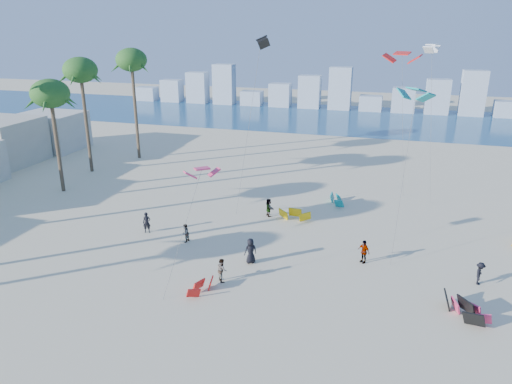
# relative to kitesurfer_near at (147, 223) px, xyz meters

# --- Properties ---
(ground) EXTENTS (220.00, 220.00, 0.00)m
(ground) POSITION_rel_kitesurfer_near_xyz_m (6.50, -15.89, -0.88)
(ground) COLOR beige
(ground) RESTS_ON ground
(ocean) EXTENTS (220.00, 220.00, 0.00)m
(ocean) POSITION_rel_kitesurfer_near_xyz_m (6.50, 56.11, -0.88)
(ocean) COLOR navy
(ocean) RESTS_ON ground
(kitesurfer_near) EXTENTS (0.75, 0.62, 1.77)m
(kitesurfer_near) POSITION_rel_kitesurfer_near_xyz_m (0.00, 0.00, 0.00)
(kitesurfer_near) COLOR black
(kitesurfer_near) RESTS_ON ground
(kitesurfer_mid) EXTENTS (0.97, 1.01, 1.63)m
(kitesurfer_mid) POSITION_rel_kitesurfer_near_xyz_m (8.81, -5.81, -0.07)
(kitesurfer_mid) COLOR gray
(kitesurfer_mid) RESTS_ON ground
(kitesurfers_far) EXTENTS (32.10, 14.62, 1.92)m
(kitesurfers_far) POSITION_rel_kitesurfer_near_xyz_m (14.95, 1.31, -0.03)
(kitesurfers_far) COLOR black
(kitesurfers_far) RESTS_ON ground
(grounded_kites) EXTENTS (23.96, 21.65, 1.05)m
(grounded_kites) POSITION_rel_kitesurfer_near_xyz_m (19.35, 0.74, -0.43)
(grounded_kites) COLOR red
(grounded_kites) RESTS_ON ground
(flying_kites) EXTENTS (34.13, 29.02, 16.16)m
(flying_kites) POSITION_rel_kitesurfer_near_xyz_m (21.58, 9.45, 11.20)
(flying_kites) COLOR #F4366D
(flying_kites) RESTS_ON ground
(distant_skyline) EXTENTS (85.00, 3.00, 8.40)m
(distant_skyline) POSITION_rel_kitesurfer_near_xyz_m (5.32, 66.11, 2.20)
(distant_skyline) COLOR #9EADBF
(distant_skyline) RESTS_ON ground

